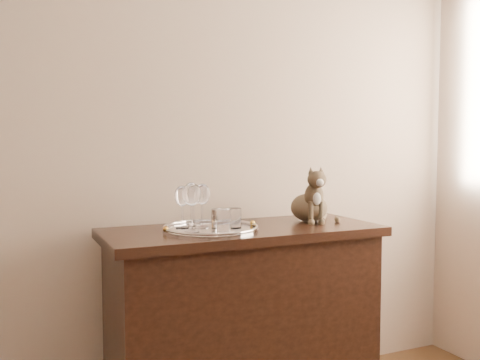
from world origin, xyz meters
The scene contains 10 objects.
wall_back centered at (0.00, 2.25, 1.35)m, with size 4.00×0.10×2.70m, color #C2A691.
sideboard centered at (0.60, 1.94, 0.42)m, with size 1.20×0.50×0.85m, color black, non-canonical shape.
tray centered at (0.45, 1.93, 0.85)m, with size 0.40×0.40×0.01m, color silver.
wine_glass_a centered at (0.34, 1.98, 0.95)m, with size 0.07×0.07×0.18m, color white, non-canonical shape.
wine_glass_b centered at (0.42, 2.05, 0.95)m, with size 0.07×0.07×0.18m, color white, non-canonical shape.
wine_glass_c centered at (0.35, 1.89, 0.96)m, with size 0.07×0.07×0.20m, color white, non-canonical shape.
wine_glass_d centered at (0.42, 1.97, 0.95)m, with size 0.07×0.07×0.19m, color white, non-canonical shape.
tumbler_a centered at (0.53, 1.90, 0.90)m, with size 0.07×0.07×0.08m, color silver.
tumbler_b centered at (0.46, 1.83, 0.90)m, with size 0.08×0.08×0.09m, color silver.
cat centered at (0.96, 1.98, 0.98)m, with size 0.26×0.24×0.26m, color #473C2A, non-canonical shape.
Camera 1 is at (-0.35, -0.14, 1.22)m, focal length 40.00 mm.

